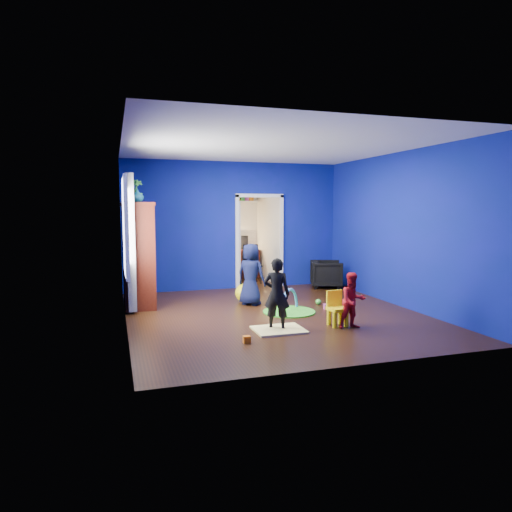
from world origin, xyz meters
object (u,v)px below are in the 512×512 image
object	(u,v)px
hopper_ball	(245,293)
folding_chair	(252,265)
vase	(137,196)
toddler_red	(353,301)
child_navy	(251,274)
tv_armoire	(138,255)
child_black	(277,294)
armchair	(326,274)
study_desk	(242,264)
crt_tv	(140,252)
kid_chair	(338,310)
play_mat	(289,312)

from	to	relation	value
hopper_ball	folding_chair	distance (m)	2.33
vase	hopper_ball	distance (m)	2.75
toddler_red	child_navy	bearing A→B (deg)	117.15
tv_armoire	folding_chair	size ratio (longest dim) A/B	2.13
child_navy	tv_armoire	bearing A→B (deg)	31.15
tv_armoire	child_black	bearing A→B (deg)	-51.02
armchair	tv_armoire	bearing A→B (deg)	118.96
toddler_red	tv_armoire	xyz separation A→B (m)	(-3.06, 2.67, 0.54)
armchair	child_black	size ratio (longest dim) A/B	0.63
hopper_ball	study_desk	size ratio (longest dim) A/B	0.43
armchair	child_black	world-z (taller)	child_black
child_black	vase	size ratio (longest dim) A/B	4.78
child_navy	crt_tv	size ratio (longest dim) A/B	1.69
child_black	hopper_ball	distance (m)	2.10
child_black	study_desk	xyz separation A→B (m)	(0.90, 5.19, -0.18)
hopper_ball	kid_chair	size ratio (longest dim) A/B	0.76
toddler_red	study_desk	distance (m)	5.50
kid_chair	play_mat	distance (m)	1.19
kid_chair	folding_chair	world-z (taller)	folding_chair
toddler_red	kid_chair	xyz separation A→B (m)	(-0.15, 0.20, -0.19)
vase	toddler_red	bearing A→B (deg)	-37.81
toddler_red	kid_chair	distance (m)	0.31
play_mat	study_desk	bearing A→B (deg)	85.91
toddler_red	folding_chair	xyz separation A→B (m)	(-0.24, 4.53, 0.02)
hopper_ball	play_mat	size ratio (longest dim) A/B	0.41
tv_armoire	hopper_ball	distance (m)	2.18
play_mat	crt_tv	bearing A→B (deg)	150.96
child_navy	kid_chair	world-z (taller)	child_navy
child_navy	hopper_ball	bearing A→B (deg)	-32.37
study_desk	hopper_ball	bearing A→B (deg)	-104.64
vase	play_mat	world-z (taller)	vase
child_black	crt_tv	xyz separation A→B (m)	(-1.88, 2.37, 0.47)
armchair	kid_chair	distance (m)	3.52
crt_tv	folding_chair	distance (m)	3.39
child_navy	kid_chair	xyz separation A→B (m)	(0.85, -1.92, -0.34)
hopper_ball	kid_chair	bearing A→B (deg)	-67.34
tv_armoire	crt_tv	bearing A→B (deg)	0.00
child_black	vase	world-z (taller)	vase
kid_chair	study_desk	world-z (taller)	study_desk
hopper_ball	play_mat	world-z (taller)	hopper_ball
study_desk	folding_chair	world-z (taller)	folding_chair
armchair	folding_chair	bearing A→B (deg)	72.33
toddler_red	vase	world-z (taller)	vase
study_desk	toddler_red	bearing A→B (deg)	-87.51
vase	folding_chair	xyz separation A→B (m)	(2.82, 2.16, -1.62)
kid_chair	toddler_red	bearing A→B (deg)	-59.04
child_black	toddler_red	world-z (taller)	child_black
child_black	tv_armoire	bearing A→B (deg)	-19.68
child_navy	kid_chair	distance (m)	2.13
play_mat	folding_chair	size ratio (longest dim) A/B	1.01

